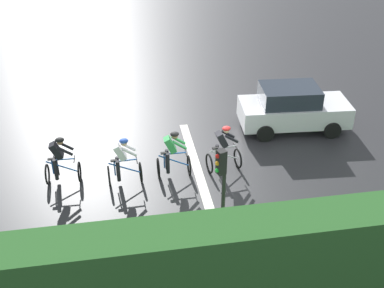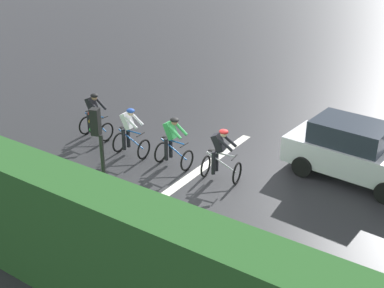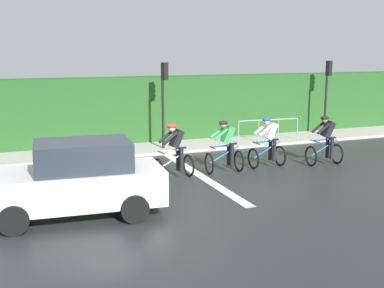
{
  "view_description": "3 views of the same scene",
  "coord_description": "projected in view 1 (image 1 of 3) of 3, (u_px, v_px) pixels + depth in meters",
  "views": [
    {
      "loc": [
        -13.11,
        2.81,
        9.45
      ],
      "look_at": [
        -0.02,
        0.61,
        1.28
      ],
      "focal_mm": 45.87,
      "sensor_mm": 36.0,
      "label": 1
    },
    {
      "loc": [
        -11.32,
        -7.24,
        7.47
      ],
      "look_at": [
        -0.44,
        0.08,
        1.29
      ],
      "focal_mm": 47.28,
      "sensor_mm": 36.0,
      "label": 2
    },
    {
      "loc": [
        13.52,
        -5.11,
        3.79
      ],
      "look_at": [
        -0.67,
        0.43,
        0.83
      ],
      "focal_mm": 45.23,
      "sensor_mm": 36.0,
      "label": 3
    }
  ],
  "objects": [
    {
      "name": "ground_plane",
      "position": [
        210.0,
        175.0,
        16.36
      ],
      "size": [
        80.0,
        80.0,
        0.0
      ],
      "primitive_type": "plane",
      "color": "#28282B"
    },
    {
      "name": "sidewalk_kerb",
      "position": [
        166.0,
        279.0,
        12.36
      ],
      "size": [
        2.8,
        22.98,
        0.12
      ],
      "primitive_type": "cube",
      "color": "#ADA89E",
      "rests_on": "ground"
    },
    {
      "name": "hedge_wall",
      "position": [
        172.0,
        278.0,
        10.66
      ],
      "size": [
        1.1,
        22.98,
        2.73
      ],
      "primitive_type": "cube",
      "color": "#265623",
      "rests_on": "ground"
    },
    {
      "name": "road_marking_stop_line",
      "position": [
        199.0,
        176.0,
        16.3
      ],
      "size": [
        7.0,
        0.3,
        0.01
      ],
      "primitive_type": "cube",
      "color": "silver",
      "rests_on": "ground"
    },
    {
      "name": "cyclist_lead",
      "position": [
        60.0,
        161.0,
        15.61
      ],
      "size": [
        0.71,
        1.1,
        1.66
      ],
      "color": "black",
      "rests_on": "ground"
    },
    {
      "name": "cyclist_second",
      "position": [
        123.0,
        163.0,
        15.55
      ],
      "size": [
        0.73,
        1.11,
        1.66
      ],
      "color": "black",
      "rests_on": "ground"
    },
    {
      "name": "cyclist_mid",
      "position": [
        172.0,
        155.0,
        15.91
      ],
      "size": [
        0.69,
        1.09,
        1.66
      ],
      "color": "black",
      "rests_on": "ground"
    },
    {
      "name": "cyclist_fourth",
      "position": [
        223.0,
        150.0,
        16.2
      ],
      "size": [
        0.82,
        1.16,
        1.66
      ],
      "color": "black",
      "rests_on": "ground"
    },
    {
      "name": "car_white",
      "position": [
        293.0,
        108.0,
        18.58
      ],
      "size": [
        2.12,
        4.21,
        1.76
      ],
      "color": "silver",
      "rests_on": "ground"
    },
    {
      "name": "traffic_light_near_crossing",
      "position": [
        222.0,
        189.0,
        12.0
      ],
      "size": [
        0.26,
        0.3,
        3.34
      ],
      "color": "black",
      "rests_on": "ground"
    },
    {
      "name": "pedestrian_railing_kerbside",
      "position": [
        47.0,
        248.0,
        12.34
      ],
      "size": [
        0.21,
        2.68,
        1.03
      ],
      "color": "#999EA3",
      "rests_on": "ground"
    }
  ]
}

